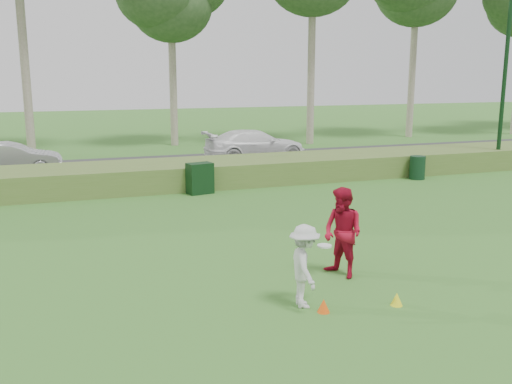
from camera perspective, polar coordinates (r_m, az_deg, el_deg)
name	(u,v)px	position (r m, az deg, el deg)	size (l,w,h in m)	color
ground	(324,297)	(11.34, 6.82, -10.40)	(120.00, 120.00, 0.00)	#2E6B23
reed_strip	(188,174)	(22.23, -6.84, 1.84)	(80.00, 3.00, 0.90)	#4B6B2B
park_road	(165,165)	(27.14, -9.13, 2.68)	(80.00, 6.00, 0.06)	#2D2D2D
lamp_post	(508,42)	(27.70, 23.87, 13.58)	(0.70, 0.70, 8.18)	black
player_white	(304,266)	(10.62, 4.86, -7.39)	(0.90, 1.09, 1.57)	silver
player_red	(343,233)	(12.20, 8.67, -4.04)	(0.94, 0.73, 1.93)	#A40E26
cone_orange	(324,306)	(10.63, 6.77, -11.22)	(0.23, 0.23, 0.25)	#FA540D
cone_yellow	(397,299)	(11.16, 13.89, -10.36)	(0.23, 0.23, 0.25)	yellow
utility_cabinet	(200,178)	(20.59, -5.63, 1.37)	(0.89, 0.56, 1.11)	black
trash_bin	(417,168)	(24.25, 15.83, 2.37)	(0.63, 0.63, 0.95)	black
car_mid	(11,158)	(26.23, -23.26, 3.10)	(1.42, 4.06, 1.34)	#B5B5B9
car_right	(255,145)	(28.21, -0.06, 4.75)	(2.06, 5.07, 1.47)	white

